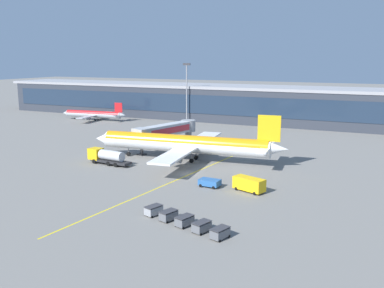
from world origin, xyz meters
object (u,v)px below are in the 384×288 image
object	(u,v)px
baggage_cart_4	(220,233)
commuter_jet_near	(93,114)
pushback_tug	(210,182)
main_airliner	(185,144)
baggage_cart_0	(154,210)
fuel_tanker	(107,156)
lavatory_truck	(250,184)
baggage_cart_1	(169,215)
baggage_cart_3	(202,227)
baggage_cart_2	(185,221)

from	to	relation	value
baggage_cart_4	commuter_jet_near	world-z (taller)	commuter_jet_near
pushback_tug	commuter_jet_near	distance (m)	95.74
main_airliner	baggage_cart_0	world-z (taller)	main_airliner
fuel_tanker	baggage_cart_4	distance (m)	46.65
baggage_cart_0	commuter_jet_near	size ratio (longest dim) A/B	0.11
lavatory_truck	commuter_jet_near	size ratio (longest dim) A/B	0.23
fuel_tanker	commuter_jet_near	size ratio (longest dim) A/B	0.40
pushback_tug	lavatory_truck	distance (m)	7.48
baggage_cart_1	baggage_cart_3	distance (m)	6.40
lavatory_truck	baggage_cart_2	distance (m)	19.63
fuel_tanker	baggage_cart_2	size ratio (longest dim) A/B	3.68
baggage_cart_1	baggage_cart_2	world-z (taller)	same
lavatory_truck	baggage_cart_0	size ratio (longest dim) A/B	2.09
fuel_tanker	baggage_cart_4	world-z (taller)	fuel_tanker
fuel_tanker	baggage_cart_0	xyz separation A→B (m)	(25.56, -23.54, -0.96)
lavatory_truck	commuter_jet_near	world-z (taller)	commuter_jet_near
baggage_cart_0	baggage_cart_2	xyz separation A→B (m)	(6.11, -1.91, 0.00)
main_airliner	commuter_jet_near	size ratio (longest dim) A/B	1.71
commuter_jet_near	lavatory_truck	bearing A→B (deg)	-37.07
pushback_tug	commuter_jet_near	world-z (taller)	commuter_jet_near
pushback_tug	baggage_cart_1	world-z (taller)	baggage_cart_1
main_airliner	baggage_cart_3	world-z (taller)	main_airliner
main_airliner	baggage_cart_4	world-z (taller)	main_airliner
fuel_tanker	baggage_cart_1	size ratio (longest dim) A/B	3.68
pushback_tug	baggage_cart_1	xyz separation A→B (m)	(0.93, -18.05, -0.07)
main_airliner	baggage_cart_4	size ratio (longest dim) A/B	15.66
baggage_cart_3	pushback_tug	bearing A→B (deg)	109.42
fuel_tanker	baggage_cart_1	distance (m)	37.68
baggage_cart_0	baggage_cart_2	bearing A→B (deg)	-17.34
pushback_tug	baggage_cart_4	xyz separation A→B (m)	(10.09, -20.91, -0.07)
baggage_cart_3	commuter_jet_near	xyz separation A→B (m)	(-80.46, 81.37, 1.55)
baggage_cart_2	baggage_cart_4	distance (m)	6.40
lavatory_truck	main_airliner	bearing A→B (deg)	141.41
commuter_jet_near	pushback_tug	bearing A→B (deg)	-39.91
main_airliner	lavatory_truck	size ratio (longest dim) A/B	7.50
fuel_tanker	pushback_tug	xyz separation A→B (m)	(27.69, -6.45, -0.90)
commuter_jet_near	baggage_cart_4	bearing A→B (deg)	-44.59
fuel_tanker	baggage_cart_3	world-z (taller)	fuel_tanker
baggage_cart_1	baggage_cart_4	bearing A→B (deg)	-17.34
baggage_cart_0	baggage_cart_3	xyz separation A→B (m)	(9.16, -2.86, 0.00)
lavatory_truck	baggage_cart_2	size ratio (longest dim) A/B	2.09
main_airliner	baggage_cart_2	world-z (taller)	main_airliner
fuel_tanker	commuter_jet_near	bearing A→B (deg)	129.76
fuel_tanker	lavatory_truck	xyz separation A→B (m)	(35.15, -6.13, -0.32)
baggage_cart_1	baggage_cart_2	size ratio (longest dim) A/B	1.00
main_airliner	baggage_cart_4	bearing A→B (deg)	-58.33
baggage_cart_1	baggage_cart_4	distance (m)	9.60
main_airliner	baggage_cart_0	bearing A→B (deg)	-71.97
baggage_cart_3	commuter_jet_near	distance (m)	114.45
baggage_cart_1	pushback_tug	bearing A→B (deg)	92.94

